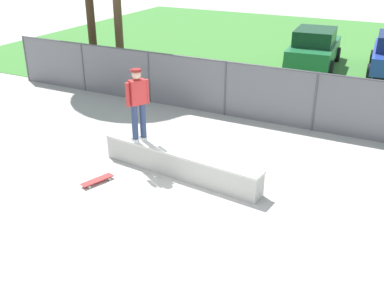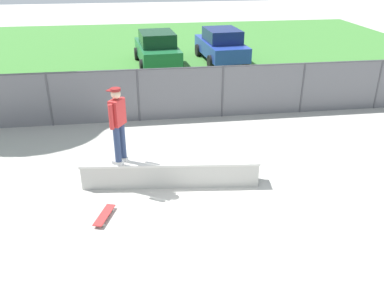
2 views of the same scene
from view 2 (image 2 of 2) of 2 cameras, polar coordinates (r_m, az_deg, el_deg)
name	(u,v)px [view 2 (image 2 of 2)]	position (r m, az deg, el deg)	size (l,w,h in m)	color
ground_plane	(206,193)	(9.66, 1.92, -6.89)	(80.00, 80.00, 0.00)	#ADAAA3
grass_strip	(160,52)	(23.73, -4.58, 12.85)	(31.79, 20.00, 0.02)	#3D7A33
concrete_ledge	(171,172)	(9.87, -3.04, -3.99)	(4.30, 0.94, 0.64)	#B7B5AD
skateboarder	(118,123)	(9.32, -10.37, 2.99)	(0.41, 0.53, 1.84)	beige
skateboard	(104,215)	(8.98, -12.23, -9.75)	(0.46, 0.82, 0.09)	red
chainlink_fence	(181,91)	(13.57, -1.56, 7.43)	(19.86, 0.07, 1.78)	#4C4C51
car_green	(157,48)	(20.60, -4.93, 13.25)	(2.27, 4.33, 1.66)	#1E6638
car_blue	(221,45)	(21.39, 4.15, 13.74)	(2.27, 4.33, 1.66)	#233D9E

